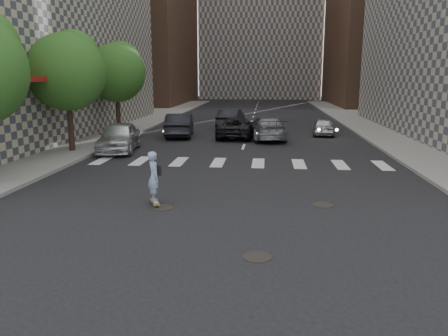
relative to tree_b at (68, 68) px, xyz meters
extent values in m
plane|color=black|center=(9.45, -11.14, -4.65)|extent=(160.00, 160.00, 0.00)
cube|color=gray|center=(-5.05, 8.86, -4.57)|extent=(13.00, 80.00, 0.15)
cube|color=black|center=(-1.75, -1.14, -2.65)|extent=(0.30, 14.00, 4.00)
cube|color=maroon|center=(-0.95, -1.14, -0.55)|extent=(1.60, 14.00, 0.25)
cube|color=black|center=(20.65, 2.86, -2.65)|extent=(0.30, 18.00, 4.00)
cylinder|color=#382619|center=(-0.05, -0.14, -3.10)|extent=(0.32, 0.32, 2.80)
sphere|color=#27531B|center=(-0.05, -0.14, -0.20)|extent=(4.20, 4.20, 4.20)
sphere|color=#27531B|center=(0.15, 0.46, 0.70)|extent=(2.80, 2.80, 2.80)
cylinder|color=#382619|center=(-0.05, 7.86, -3.10)|extent=(0.32, 0.32, 2.80)
sphere|color=#27531B|center=(-0.05, 7.86, -0.20)|extent=(4.20, 4.20, 4.20)
sphere|color=#27531B|center=(0.15, 8.46, 0.70)|extent=(2.80, 2.80, 2.80)
cylinder|color=black|center=(10.65, -13.64, -4.64)|extent=(0.70, 0.70, 0.02)
cylinder|color=black|center=(7.45, -9.94, -4.64)|extent=(0.70, 0.70, 0.02)
cylinder|color=black|center=(12.75, -9.14, -4.64)|extent=(0.70, 0.70, 0.02)
cube|color=brown|center=(7.12, -9.59, -4.56)|extent=(0.57, 0.93, 0.02)
cylinder|color=green|center=(7.17, -9.92, -4.62)|extent=(0.05, 0.07, 0.06)
cylinder|color=green|center=(7.32, -9.85, -4.62)|extent=(0.05, 0.07, 0.06)
cylinder|color=green|center=(6.92, -9.32, -4.62)|extent=(0.05, 0.07, 0.06)
cylinder|color=green|center=(7.07, -9.26, -4.62)|extent=(0.05, 0.07, 0.06)
imported|color=#9BACE2|center=(7.12, -9.59, -3.69)|extent=(0.63, 0.74, 1.72)
cube|color=black|center=(7.27, -9.47, -3.48)|extent=(0.21, 0.30, 0.33)
imported|color=silver|center=(2.45, 0.61, -3.81)|extent=(2.62, 5.14, 1.68)
imported|color=black|center=(4.69, 7.05, -3.82)|extent=(2.31, 5.16, 1.64)
imported|color=slate|center=(10.89, 6.22, -3.86)|extent=(2.92, 5.69, 1.58)
imported|color=black|center=(8.75, 6.86, -3.94)|extent=(2.56, 5.19, 1.42)
imported|color=#A7A9AE|center=(15.00, 8.86, -4.01)|extent=(1.92, 3.90, 1.28)
imported|color=black|center=(7.88, 12.86, -3.85)|extent=(2.10, 4.94, 1.58)
camera|label=1|loc=(10.80, -23.46, -0.37)|focal=35.00mm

